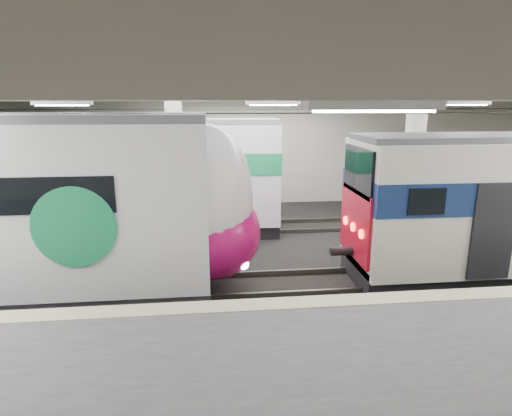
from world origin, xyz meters
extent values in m
cube|color=black|center=(0.00, 0.00, -0.05)|extent=(36.00, 24.00, 0.10)
cube|color=silver|center=(0.00, 0.00, 5.55)|extent=(36.00, 24.00, 0.20)
cube|color=beige|center=(0.00, 10.00, 2.75)|extent=(30.00, 0.10, 5.50)
cube|color=beige|center=(0.00, -3.25, 1.11)|extent=(30.00, 0.50, 0.02)
cube|color=beige|center=(-3.00, 3.00, 2.75)|extent=(0.50, 0.50, 5.50)
cube|color=beige|center=(5.00, 3.00, 2.75)|extent=(0.50, 0.50, 5.50)
cube|color=beige|center=(0.00, 0.00, 5.25)|extent=(30.00, 18.00, 0.50)
cube|color=#59544C|center=(0.00, 0.00, 0.08)|extent=(30.00, 1.52, 0.16)
cube|color=#59544C|center=(0.00, 5.50, 0.08)|extent=(30.00, 1.52, 0.16)
cylinder|color=black|center=(0.00, 0.00, 4.70)|extent=(30.00, 0.03, 0.03)
cylinder|color=black|center=(0.00, 5.50, 4.70)|extent=(30.00, 0.03, 0.03)
cube|color=white|center=(0.00, -2.00, 4.92)|extent=(26.00, 8.40, 0.12)
ellipsoid|color=white|center=(-1.98, 0.00, 2.50)|extent=(2.36, 2.92, 3.92)
ellipsoid|color=#AC0E59|center=(-1.86, 0.00, 1.62)|extent=(2.51, 2.98, 2.40)
cylinder|color=#1A9355|center=(-4.92, -1.52, 2.30)|extent=(1.85, 0.06, 1.85)
cube|color=#B40C21|center=(2.01, 0.00, 1.75)|extent=(0.08, 2.27, 1.91)
cube|color=black|center=(2.01, 0.00, 3.20)|extent=(0.08, 2.14, 1.25)
cube|color=white|center=(-6.14, 5.50, 2.34)|extent=(13.67, 3.17, 3.69)
cube|color=#1A9355|center=(-6.14, 5.50, 2.83)|extent=(13.71, 3.23, 0.78)
cube|color=#4C4C51|center=(-6.14, 5.50, 4.28)|extent=(13.65, 2.68, 0.16)
cube|color=black|center=(-6.14, 5.50, 0.30)|extent=(13.66, 2.88, 0.60)
camera|label=1|loc=(-1.90, -10.90, 5.00)|focal=30.00mm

